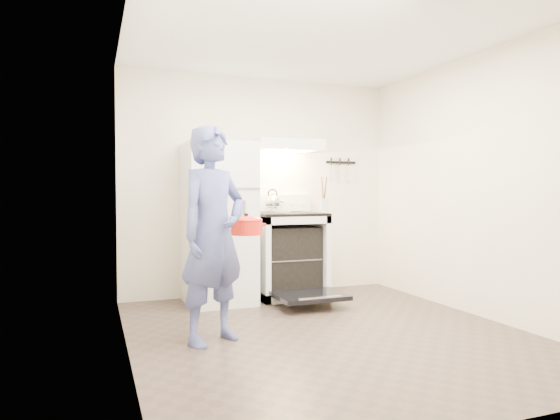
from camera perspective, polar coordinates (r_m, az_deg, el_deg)
The scene contains 15 objects.
floor at distance 4.32m, azimuth 5.44°, elevation -13.80°, with size 3.60×3.60×0.00m, color #4A3931.
back_wall at distance 5.83m, azimuth -2.30°, elevation 2.72°, with size 3.20×0.02×2.50m, color #F6EBCE.
refrigerator at distance 5.35m, azimuth -7.03°, elevation -1.52°, with size 0.70×0.70×1.70m, color white.
stove_body at distance 5.65m, azimuth 0.97°, elevation -5.29°, with size 0.76×0.65×0.92m, color white.
cooktop at distance 5.61m, azimuth 0.97°, elevation -0.47°, with size 0.76×0.65×0.03m, color black.
backsplash at distance 5.87m, azimuth -0.05°, elevation 0.76°, with size 0.76×0.07×0.20m, color white.
oven_door at distance 5.16m, azimuth 3.43°, elevation -9.76°, with size 0.70×0.54×0.04m, color black.
oven_rack at distance 5.65m, azimuth 0.97°, elevation -5.49°, with size 0.60×0.52×0.01m, color gray.
range_hood at distance 5.70m, azimuth 0.70°, elevation 7.37°, with size 0.76×0.50×0.12m, color white.
knife_strip at distance 6.24m, azimuth 6.97°, elevation 5.42°, with size 0.40×0.02×0.03m, color black.
pizza_stone at distance 5.70m, azimuth 1.73°, elevation -5.29°, with size 0.32×0.32×0.02m, color #8C6F4F.
tea_kettle at distance 5.64m, azimuth -0.86°, elevation 1.05°, with size 0.22×0.18×0.27m, color silver, non-canonical shape.
utensil_jar at distance 5.50m, azimuth 5.08°, elevation 0.62°, with size 0.09×0.09×0.13m, color silver.
person at distance 3.94m, azimuth -7.64°, elevation -2.77°, with size 0.62×0.41×1.70m, color navy.
dutch_oven at distance 4.34m, azimuth -3.88°, elevation -2.01°, with size 0.34×0.27×0.23m, color red, non-canonical shape.
Camera 1 is at (-1.83, -3.74, 1.18)m, focal length 32.00 mm.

